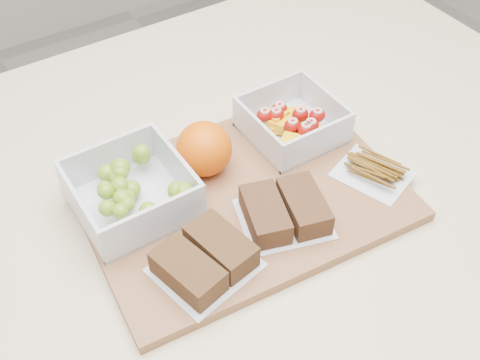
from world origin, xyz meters
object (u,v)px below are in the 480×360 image
Objects in this scene: grape_container at (132,190)px; cutting_board at (243,198)px; pretzel_bag at (374,169)px; sandwich_bag_center at (284,211)px; fruit_container at (292,123)px; sandwich_bag_left at (205,259)px; orange at (204,149)px.

cutting_board is at bearing -26.15° from grape_container.
cutting_board is 3.49× the size of pretzel_bag.
cutting_board is 0.07m from sandwich_bag_center.
fruit_container reaches higher than sandwich_bag_left.
sandwich_bag_center is (-0.11, -0.13, -0.00)m from fruit_container.
orange is at bearing 109.80° from cutting_board.
grape_container is 0.15m from sandwich_bag_left.
fruit_container is (0.13, 0.07, 0.03)m from cutting_board.
sandwich_bag_left is at bearing -79.54° from grape_container.
pretzel_bag is at bearing -23.31° from grape_container.
fruit_container is at bearing 109.08° from pretzel_bag.
sandwich_bag_left is 1.11× the size of pretzel_bag.
sandwich_bag_left is 0.28m from pretzel_bag.
pretzel_bag is (0.05, -0.13, -0.01)m from fruit_container.
cutting_board is 0.13m from sandwich_bag_left.
grape_container is at bearing -177.51° from orange.
fruit_container is 1.65× the size of orange.
fruit_container reaches higher than cutting_board.
fruit_container is (0.26, 0.00, -0.01)m from grape_container.
cutting_board is at bearing -74.79° from orange.
orange reaches higher than pretzel_bag.
grape_container is 1.08× the size of sandwich_bag_left.
orange is at bearing 2.49° from grape_container.
sandwich_bag_center is at bearing -68.53° from cutting_board.
orange is at bearing 59.80° from sandwich_bag_left.
orange is at bearing 144.65° from pretzel_bag.
grape_container is at bearing -179.90° from fruit_container.
grape_container is 1.13× the size of fruit_container.
pretzel_bag is (0.31, -0.13, -0.02)m from grape_container.
orange is 0.64× the size of pretzel_bag.
pretzel_bag is (0.15, 0.00, -0.01)m from sandwich_bag_center.
orange reaches higher than cutting_board.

